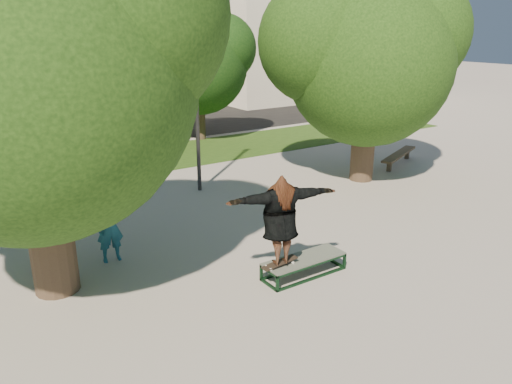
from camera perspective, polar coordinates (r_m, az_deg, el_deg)
ground at (r=11.24m, az=0.98°, el=-7.29°), size 120.00×120.00×0.00m
grass_strip at (r=19.67m, az=-12.55°, el=3.68°), size 30.00×4.00×0.02m
asphalt_strip at (r=25.46m, az=-20.14°, el=6.30°), size 40.00×8.00×0.01m
tree_left at (r=9.53m, az=-25.53°, el=13.96°), size 6.96×5.95×7.12m
tree_right at (r=16.35m, az=12.41°, el=15.29°), size 6.24×5.33×6.51m
bg_tree_mid at (r=20.94m, az=-21.53°, el=14.88°), size 5.76×4.92×6.24m
bg_tree_right at (r=22.39m, az=-6.80°, el=14.79°), size 5.04×4.31×5.43m
lamppost at (r=15.04m, az=-6.87°, el=11.73°), size 0.25×0.15×6.11m
side_building at (r=38.54m, az=4.52°, el=17.11°), size 15.00×10.00×8.00m
grind_box at (r=10.41m, az=5.49°, el=-8.43°), size 1.80×0.60×0.38m
skater_rig at (r=9.58m, az=2.80°, el=-3.20°), size 2.29×1.11×1.88m
bystander at (r=11.17m, az=-16.39°, el=-3.85°), size 0.59×0.41×1.57m
bench at (r=19.12m, az=16.03°, el=4.08°), size 2.75×1.46×0.43m
car_grey at (r=24.29m, az=-17.06°, el=7.97°), size 3.72×6.10×1.58m
car_silver_b at (r=24.44m, az=-13.44°, el=8.17°), size 2.25×5.06×1.44m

